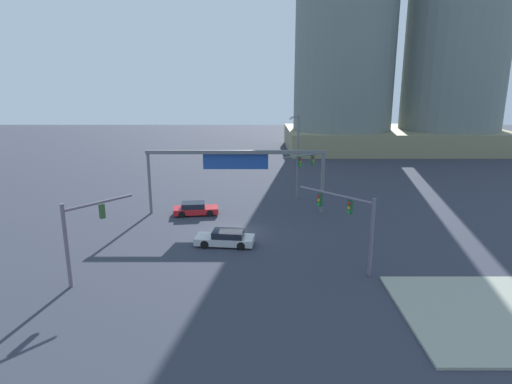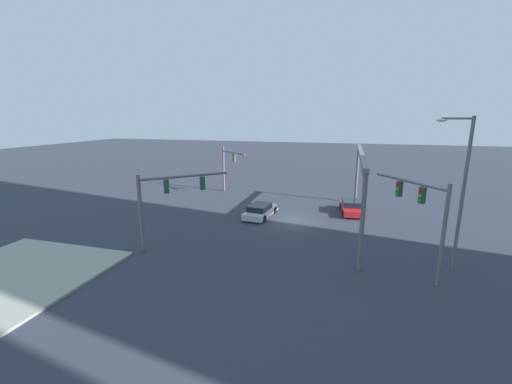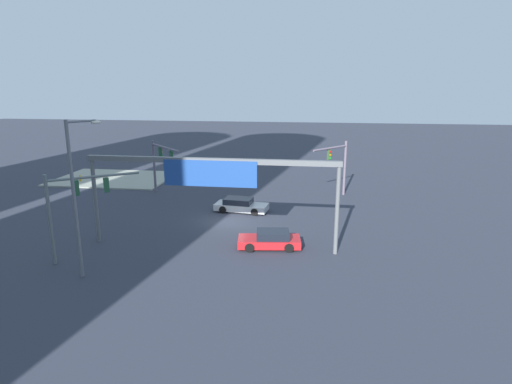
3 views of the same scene
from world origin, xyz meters
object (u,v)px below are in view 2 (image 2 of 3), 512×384
streetlamp_curved_arm (461,185)px  sedan_car_waiting_far (260,211)px  traffic_signal_cross_street (228,163)px  traffic_signal_opposite_side (165,195)px  traffic_signal_near_corner (424,208)px  sedan_car_approaching (351,207)px

streetlamp_curved_arm → sedan_car_waiting_far: (-6.81, -13.98, -4.60)m
traffic_signal_cross_street → traffic_signal_opposite_side: bearing=-43.9°
traffic_signal_cross_street → sedan_car_waiting_far: bearing=-13.9°
traffic_signal_near_corner → traffic_signal_cross_street: 24.98m
streetlamp_curved_arm → sedan_car_waiting_far: 16.22m
traffic_signal_opposite_side → traffic_signal_cross_street: traffic_signal_cross_street is taller
streetlamp_curved_arm → traffic_signal_cross_street: bearing=-2.7°
streetlamp_curved_arm → sedan_car_waiting_far: streetlamp_curved_arm is taller
streetlamp_curved_arm → sedan_car_approaching: bearing=-25.8°
streetlamp_curved_arm → sedan_car_approaching: streetlamp_curved_arm is taller
traffic_signal_cross_street → sedan_car_waiting_far: 11.19m
traffic_signal_near_corner → traffic_signal_cross_street: traffic_signal_near_corner is taller
traffic_signal_opposite_side → sedan_car_waiting_far: traffic_signal_opposite_side is taller
traffic_signal_opposite_side → sedan_car_waiting_far: size_ratio=1.12×
traffic_signal_opposite_side → sedan_car_approaching: bearing=1.4°
traffic_signal_opposite_side → streetlamp_curved_arm: bearing=-36.9°
traffic_signal_near_corner → sedan_car_approaching: bearing=-17.6°
traffic_signal_near_corner → sedan_car_waiting_far: (-8.40, -11.84, -3.45)m
traffic_signal_near_corner → streetlamp_curved_arm: (-1.59, 2.14, 1.16)m
traffic_signal_cross_street → sedan_car_waiting_far: traffic_signal_cross_street is taller
traffic_signal_opposite_side → sedan_car_waiting_far: bearing=20.3°
traffic_signal_opposite_side → streetlamp_curved_arm: streetlamp_curved_arm is taller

